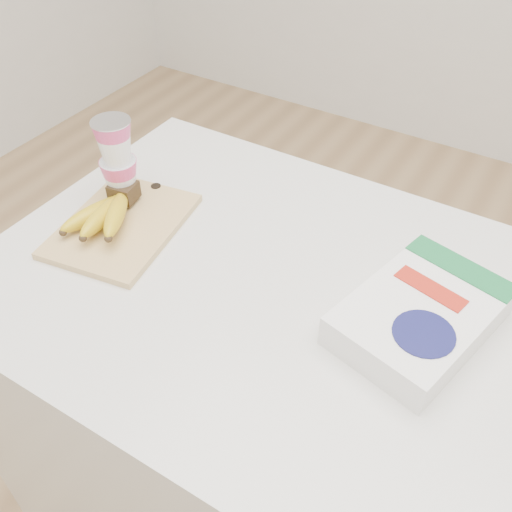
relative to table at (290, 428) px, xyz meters
The scene contains 5 objects.
table is the anchor object (origin of this frame).
cutting_board 0.55m from the table, behind, with size 0.20×0.27×0.01m, color tan.
bananas 0.59m from the table, behind, with size 0.12×0.17×0.06m.
yogurt_stack 0.65m from the table, behind, with size 0.07×0.07×0.17m.
cereal_box 0.48m from the table, ahead, with size 0.23×0.30×0.06m.
Camera 1 is at (0.28, -0.59, 1.48)m, focal length 40.00 mm.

